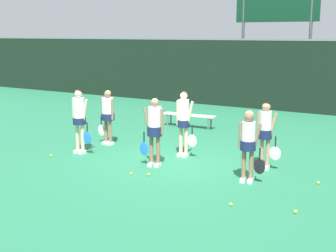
# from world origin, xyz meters

# --- Properties ---
(ground_plane) EXTENTS (140.00, 140.00, 0.00)m
(ground_plane) POSITION_xyz_m (0.00, 0.00, 0.00)
(ground_plane) COLOR #26724C
(fence_windscreen) EXTENTS (60.00, 0.08, 3.09)m
(fence_windscreen) POSITION_xyz_m (0.00, 9.45, 1.56)
(fence_windscreen) COLOR black
(fence_windscreen) RESTS_ON ground_plane
(scoreboard) EXTENTS (3.81, 0.15, 5.50)m
(scoreboard) POSITION_xyz_m (-0.79, 10.60, 4.27)
(scoreboard) COLOR #515156
(scoreboard) RESTS_ON ground_plane
(bench_courtside) EXTENTS (1.98, 0.45, 0.48)m
(bench_courtside) POSITION_xyz_m (-1.70, 4.19, 0.41)
(bench_courtside) COLOR silver
(bench_courtside) RESTS_ON ground_plane
(player_0) EXTENTS (0.65, 0.36, 1.81)m
(player_0) POSITION_xyz_m (-2.56, -0.61, 1.08)
(player_0) COLOR beige
(player_0) RESTS_ON ground_plane
(player_1) EXTENTS (0.64, 0.38, 1.74)m
(player_1) POSITION_xyz_m (-0.06, -0.62, 1.03)
(player_1) COLOR #8C664C
(player_1) RESTS_ON ground_plane
(player_2) EXTENTS (0.63, 0.35, 1.64)m
(player_2) POSITION_xyz_m (2.44, -0.61, 0.98)
(player_2) COLOR #8C664C
(player_2) RESTS_ON ground_plane
(player_3) EXTENTS (0.66, 0.40, 1.65)m
(player_3) POSITION_xyz_m (-2.56, 0.66, 0.98)
(player_3) COLOR #8C664C
(player_3) RESTS_ON ground_plane
(player_4) EXTENTS (0.62, 0.33, 1.79)m
(player_4) POSITION_xyz_m (0.11, 0.59, 1.05)
(player_4) COLOR beige
(player_4) RESTS_ON ground_plane
(player_5) EXTENTS (0.62, 0.33, 1.69)m
(player_5) POSITION_xyz_m (2.41, 0.60, 0.99)
(player_5) COLOR tan
(player_5) RESTS_ON ground_plane
(tennis_ball_0) EXTENTS (0.07, 0.07, 0.07)m
(tennis_ball_0) POSITION_xyz_m (3.94, -1.93, 0.04)
(tennis_ball_0) COLOR #CCE033
(tennis_ball_0) RESTS_ON ground_plane
(tennis_ball_1) EXTENTS (0.07, 0.07, 0.07)m
(tennis_ball_1) POSITION_xyz_m (-2.99, -1.33, 0.03)
(tennis_ball_1) COLOR #CCE033
(tennis_ball_1) RESTS_ON ground_plane
(tennis_ball_2) EXTENTS (0.07, 0.07, 0.07)m
(tennis_ball_2) POSITION_xyz_m (3.87, 0.06, 0.03)
(tennis_ball_2) COLOR #CCE033
(tennis_ball_2) RESTS_ON ground_plane
(tennis_ball_3) EXTENTS (0.07, 0.07, 0.07)m
(tennis_ball_3) POSITION_xyz_m (2.74, -2.20, 0.03)
(tennis_ball_3) COLOR #CCE033
(tennis_ball_3) RESTS_ON ground_plane
(tennis_ball_4) EXTENTS (0.07, 0.07, 0.07)m
(tennis_ball_4) POSITION_xyz_m (0.27, -1.40, 0.03)
(tennis_ball_4) COLOR #CCE033
(tennis_ball_4) RESTS_ON ground_plane
(tennis_ball_5) EXTENTS (0.06, 0.06, 0.06)m
(tennis_ball_5) POSITION_xyz_m (-0.13, -1.55, 0.03)
(tennis_ball_5) COLOR #CCE033
(tennis_ball_5) RESTS_ON ground_plane
(tennis_ball_6) EXTENTS (0.07, 0.07, 0.07)m
(tennis_ball_6) POSITION_xyz_m (-3.37, 1.36, 0.03)
(tennis_ball_6) COLOR #CCE033
(tennis_ball_6) RESTS_ON ground_plane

